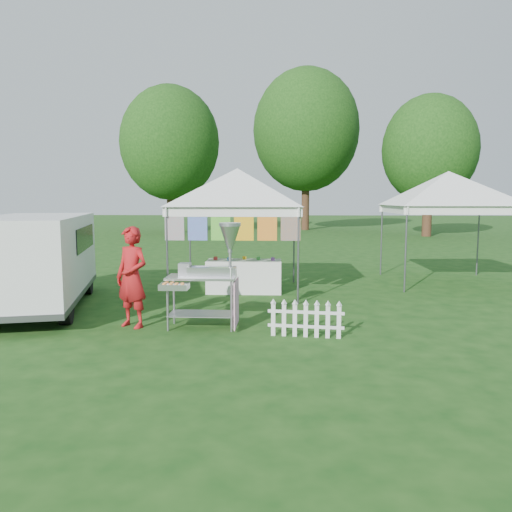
{
  "coord_description": "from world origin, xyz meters",
  "views": [
    {
      "loc": [
        0.97,
        -8.58,
        2.28
      ],
      "look_at": [
        0.53,
        1.62,
        1.1
      ],
      "focal_mm": 35.0,
      "sensor_mm": 36.0,
      "label": 1
    }
  ],
  "objects": [
    {
      "name": "vendor",
      "position": [
        -1.6,
        0.03,
        0.9
      ],
      "size": [
        0.78,
        0.68,
        1.79
      ],
      "primitive_type": "imported",
      "rotation": [
        0.0,
        0.0,
        -0.47
      ],
      "color": "#B21519",
      "rests_on": "ground"
    },
    {
      "name": "picket_fence",
      "position": [
        1.44,
        -0.52,
        0.29
      ],
      "size": [
        1.25,
        0.18,
        0.56
      ],
      "rotation": [
        0.0,
        0.0,
        -0.12
      ],
      "color": "silver",
      "rests_on": "ground"
    },
    {
      "name": "tree_mid",
      "position": [
        3.0,
        28.0,
        7.14
      ],
      "size": [
        7.6,
        7.6,
        11.52
      ],
      "color": "#3C2115",
      "rests_on": "ground"
    },
    {
      "name": "display_table",
      "position": [
        0.16,
        3.39,
        0.4
      ],
      "size": [
        1.8,
        0.7,
        0.79
      ],
      "primitive_type": "cube",
      "color": "white",
      "rests_on": "ground"
    },
    {
      "name": "canopy_main",
      "position": [
        0.0,
        3.49,
        2.99
      ],
      "size": [
        4.24,
        4.24,
        3.45
      ],
      "color": "#59595E",
      "rests_on": "ground"
    },
    {
      "name": "cargo_van",
      "position": [
        -4.03,
        1.5,
        1.04
      ],
      "size": [
        2.91,
        4.94,
        1.92
      ],
      "rotation": [
        0.0,
        0.0,
        0.24
      ],
      "color": "silver",
      "rests_on": "ground"
    },
    {
      "name": "donut_cart",
      "position": [
        -0.16,
        0.01,
        1.09
      ],
      "size": [
        1.35,
        0.9,
        1.86
      ],
      "rotation": [
        0.0,
        0.0,
        -0.01
      ],
      "color": "gray",
      "rests_on": "ground"
    },
    {
      "name": "tree_right",
      "position": [
        10.0,
        22.0,
        5.18
      ],
      "size": [
        5.6,
        5.6,
        8.42
      ],
      "color": "#3C2115",
      "rests_on": "ground"
    },
    {
      "name": "canopy_right",
      "position": [
        5.5,
        5.0,
        2.99
      ],
      "size": [
        4.24,
        4.24,
        3.45
      ],
      "color": "#59595E",
      "rests_on": "ground"
    },
    {
      "name": "ground",
      "position": [
        0.0,
        0.0,
        0.0
      ],
      "size": [
        120.0,
        120.0,
        0.0
      ],
      "primitive_type": "plane",
      "color": "#154112",
      "rests_on": "ground"
    },
    {
      "name": "tree_left",
      "position": [
        -6.0,
        24.0,
        5.83
      ],
      "size": [
        6.4,
        6.4,
        9.53
      ],
      "color": "#3C2115",
      "rests_on": "ground"
    }
  ]
}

